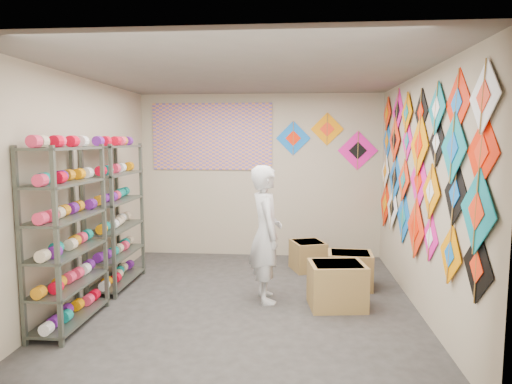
# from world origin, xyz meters

# --- Properties ---
(ground) EXTENTS (4.50, 4.50, 0.00)m
(ground) POSITION_xyz_m (0.00, 0.00, 0.00)
(ground) COLOR #2A2825
(room_walls) EXTENTS (4.50, 4.50, 4.50)m
(room_walls) POSITION_xyz_m (0.00, 0.00, 1.64)
(room_walls) COLOR tan
(room_walls) RESTS_ON ground
(shelf_rack_front) EXTENTS (0.40, 1.10, 1.90)m
(shelf_rack_front) POSITION_xyz_m (-1.78, -0.85, 0.95)
(shelf_rack_front) COLOR #4C5147
(shelf_rack_front) RESTS_ON ground
(shelf_rack_back) EXTENTS (0.40, 1.10, 1.90)m
(shelf_rack_back) POSITION_xyz_m (-1.78, 0.45, 0.95)
(shelf_rack_back) COLOR #4C5147
(shelf_rack_back) RESTS_ON ground
(string_spools) EXTENTS (0.12, 2.36, 0.12)m
(string_spools) POSITION_xyz_m (-1.78, -0.20, 1.05)
(string_spools) COLOR #FF335A
(string_spools) RESTS_ON ground
(kite_wall_display) EXTENTS (0.06, 4.29, 2.08)m
(kite_wall_display) POSITION_xyz_m (1.98, 0.04, 1.60)
(kite_wall_display) COLOR black
(kite_wall_display) RESTS_ON room_walls
(back_wall_kites) EXTENTS (1.66, 0.02, 0.94)m
(back_wall_kites) POSITION_xyz_m (1.13, 2.24, 1.93)
(back_wall_kites) COLOR blue
(back_wall_kites) RESTS_ON room_walls
(poster) EXTENTS (2.00, 0.01, 1.10)m
(poster) POSITION_xyz_m (-0.80, 2.23, 2.00)
(poster) COLOR #5B49A0
(poster) RESTS_ON room_walls
(shopkeeper) EXTENTS (0.80, 0.69, 1.65)m
(shopkeeper) POSITION_xyz_m (0.24, 0.05, 0.82)
(shopkeeper) COLOR silver
(shopkeeper) RESTS_ON ground
(carton_a) EXTENTS (0.69, 0.60, 0.52)m
(carton_a) POSITION_xyz_m (1.08, -0.11, 0.26)
(carton_a) COLOR olive
(carton_a) RESTS_ON ground
(carton_b) EXTENTS (0.60, 0.50, 0.47)m
(carton_b) POSITION_xyz_m (1.32, 0.64, 0.23)
(carton_b) COLOR olive
(carton_b) RESTS_ON ground
(carton_c) EXTENTS (0.59, 0.61, 0.43)m
(carton_c) POSITION_xyz_m (0.79, 1.41, 0.22)
(carton_c) COLOR olive
(carton_c) RESTS_ON ground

